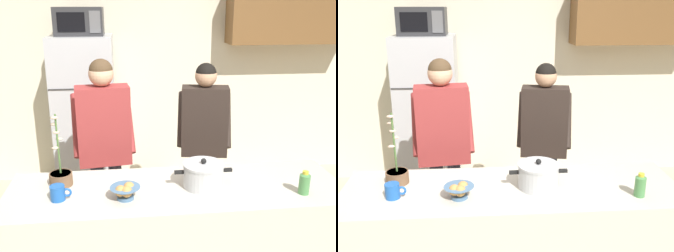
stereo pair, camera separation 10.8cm
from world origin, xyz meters
The scene contains 11 objects.
back_wall_unit centered at (0.24, 2.27, 1.40)m, with size 6.00×0.48×2.60m.
kitchen_island centered at (0.00, 0.00, 0.46)m, with size 2.22×0.68×0.92m, color beige.
refrigerator centered at (-0.76, 1.85, 0.88)m, with size 0.64×0.68×1.77m.
microwave centered at (-0.76, 1.83, 1.91)m, with size 0.48×0.37×0.28m.
person_near_pot centered at (-0.50, 0.74, 1.05)m, with size 0.54×0.46×1.67m.
person_by_sink centered at (0.37, 0.93, 0.99)m, with size 0.54×0.48×1.60m.
cooking_pot centered at (0.17, 0.00, 1.00)m, with size 0.38×0.27×0.20m.
coffee_mug centered at (-0.75, -0.08, 0.97)m, with size 0.13×0.09×0.10m.
bread_bowl centered at (-0.34, -0.12, 0.97)m, with size 0.19×0.19×0.10m.
bottle_near_edge centered at (0.78, -0.17, 1.00)m, with size 0.07×0.07×0.15m.
potted_orchid centered at (-0.76, 0.13, 0.99)m, with size 0.15×0.15×0.49m.
Camera 1 is at (-0.32, -2.22, 2.06)m, focal length 40.52 mm.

